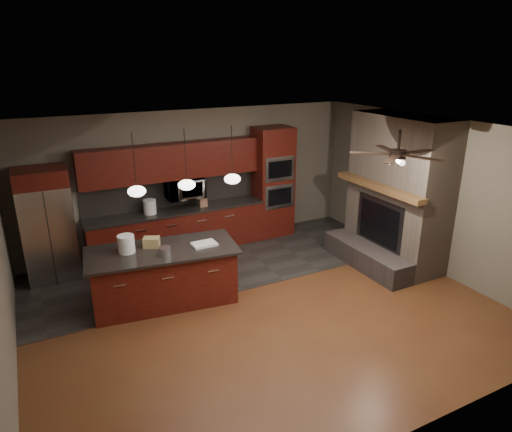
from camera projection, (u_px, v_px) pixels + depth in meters
ground at (261, 307)px, 7.29m from camera, size 7.00×7.00×0.00m
ceiling at (262, 131)px, 6.35m from camera, size 7.00×6.00×0.02m
back_wall at (193, 179)px, 9.34m from camera, size 7.00×0.02×2.80m
right_wall at (431, 194)px, 8.33m from camera, size 0.02×6.00×2.80m
slate_tile_patch at (218, 263)px, 8.80m from camera, size 7.00×2.40×0.01m
fireplace_column at (395, 197)px, 8.50m from camera, size 1.30×2.10×2.80m
back_cabinetry at (176, 209)px, 9.09m from camera, size 3.59×0.64×2.20m
oven_tower at (273, 182)px, 9.88m from camera, size 0.80×0.63×2.38m
microwave at (185, 188)px, 9.04m from camera, size 0.73×0.41×0.50m
refrigerator at (47, 225)px, 7.93m from camera, size 0.86×0.75×2.01m
kitchen_island at (164, 275)px, 7.30m from camera, size 2.46×1.36×0.92m
white_bucket at (126, 244)px, 7.00m from camera, size 0.32×0.32×0.28m
paint_can at (165, 251)px, 6.92m from camera, size 0.19×0.19×0.13m
paint_tray at (204, 244)px, 7.30m from camera, size 0.39×0.27×0.04m
cardboard_box at (151, 242)px, 7.22m from camera, size 0.30×0.27×0.16m
counter_bucket at (150, 207)px, 8.77m from camera, size 0.27×0.27×0.28m
counter_box at (203, 202)px, 9.21m from camera, size 0.16×0.12×0.17m
pendant_left at (137, 191)px, 6.51m from camera, size 0.26×0.26×0.92m
pendant_center at (187, 185)px, 6.83m from camera, size 0.26×0.26×0.92m
pendant_right at (232, 179)px, 7.15m from camera, size 0.26×0.26×0.92m
ceiling_fan at (398, 153)px, 6.57m from camera, size 1.27×1.33×0.41m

